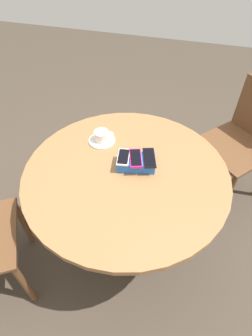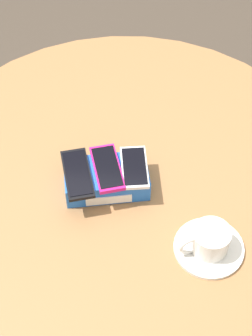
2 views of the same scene
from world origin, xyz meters
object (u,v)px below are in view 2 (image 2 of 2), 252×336
Objects in this scene: phone_black at (77,174)px; phone_white at (134,167)px; round_table at (126,200)px; saucer at (209,248)px; phone_box at (107,179)px; coffee_cup at (209,240)px; phone_magenta at (107,168)px.

phone_black and phone_white have the same top height.
round_table is 0.30m from saucer.
round_table is 5.01× the size of phone_box.
round_table is 0.21m from phone_black.
phone_box is 0.28m from saucer.
coffee_cup is (-0.00, -0.00, 0.03)m from saucer.
saucer is 1.41× the size of coffee_cup.
phone_box is 0.28m from coffee_cup.
phone_magenta is 0.28m from coffee_cup.
round_table is 6.92× the size of saucer.
phone_box is 1.95× the size of coffee_cup.
saucer is at bearing -30.78° from phone_box.
round_table is 6.84× the size of phone_black.
phone_magenta is (-0.04, -0.04, 0.17)m from round_table.
round_table is at bearing 136.87° from saucer.
phone_black is 1.43× the size of coffee_cup.
saucer is (0.18, -0.16, -0.06)m from phone_white.
phone_magenta is (0.00, 0.00, 0.03)m from phone_box.
phone_white reaches higher than round_table.
phone_magenta reaches higher than phone_box.
phone_magenta reaches higher than phone_black.
phone_magenta is 0.95× the size of saucer.
coffee_cup is at bearing -43.64° from round_table.
phone_white reaches higher than phone_box.
phone_black is 0.33m from coffee_cup.
phone_black is 0.33m from saucer.
coffee_cup reaches higher than phone_box.
phone_black is at bearing 157.72° from saucer.
saucer is at bearing -22.28° from phone_black.
phone_black is (-0.06, -0.02, 0.03)m from phone_box.
phone_black is 1.06× the size of phone_magenta.
round_table is at bearing 47.71° from phone_box.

